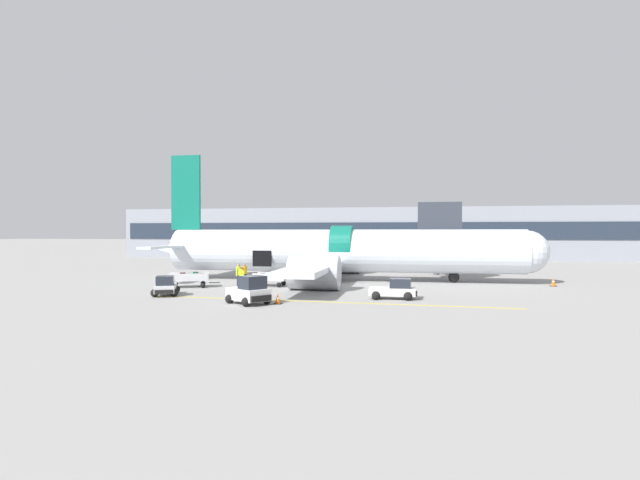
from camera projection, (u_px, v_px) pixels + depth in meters
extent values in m
plane|color=gray|center=(335.00, 286.00, 40.42)|extent=(500.00, 500.00, 0.00)
cube|color=yellow|center=(322.00, 302.00, 30.97)|extent=(23.77, 1.82, 0.01)
cube|color=gray|center=(375.00, 233.00, 85.11)|extent=(85.30, 12.47, 8.30)
cube|color=#232D3D|center=(372.00, 231.00, 78.91)|extent=(83.59, 0.16, 2.66)
cylinder|color=#4C4C51|center=(436.00, 256.00, 50.66)|extent=(0.60, 0.60, 3.79)
cube|color=silver|center=(436.00, 223.00, 50.61)|extent=(2.96, 11.79, 2.96)
cube|color=#333842|center=(439.00, 222.00, 45.40)|extent=(3.85, 1.60, 3.55)
cylinder|color=silver|center=(342.00, 251.00, 44.52)|extent=(31.24, 3.79, 3.79)
sphere|color=silver|center=(527.00, 252.00, 41.74)|extent=(3.60, 3.60, 3.60)
cone|color=silver|center=(179.00, 250.00, 47.30)|extent=(4.36, 3.49, 3.49)
cylinder|color=#0F6B56|center=(342.00, 247.00, 44.48)|extent=(1.87, 3.80, 3.80)
cube|color=#0F6B56|center=(186.00, 193.00, 47.09)|extent=(2.84, 0.28, 7.01)
cube|color=silver|center=(167.00, 247.00, 43.36)|extent=(1.25, 7.73, 0.20)
cube|color=silver|center=(203.00, 245.00, 50.96)|extent=(1.25, 7.73, 0.20)
cube|color=silver|center=(312.00, 268.00, 37.41)|extent=(2.98, 13.81, 0.40)
cube|color=silver|center=(340.00, 258.00, 52.11)|extent=(2.98, 13.81, 0.40)
cylinder|color=#B2B7BF|center=(314.00, 273.00, 37.16)|extent=(3.76, 2.58, 2.58)
cylinder|color=#B2B7BF|center=(342.00, 261.00, 52.30)|extent=(3.76, 2.58, 2.58)
cube|color=black|center=(262.00, 258.00, 43.91)|extent=(1.70, 0.12, 1.40)
cylinder|color=#56565B|center=(454.00, 270.00, 42.82)|extent=(0.22, 0.22, 1.26)
sphere|color=black|center=(454.00, 277.00, 42.83)|extent=(0.94, 0.94, 0.94)
cylinder|color=#56565B|center=(302.00, 270.00, 42.55)|extent=(0.22, 0.22, 1.26)
sphere|color=black|center=(302.00, 277.00, 42.56)|extent=(0.94, 0.94, 0.94)
cylinder|color=#56565B|center=(313.00, 266.00, 47.65)|extent=(0.22, 0.22, 1.26)
sphere|color=black|center=(313.00, 273.00, 47.66)|extent=(0.94, 0.94, 0.94)
cube|color=silver|center=(166.00, 288.00, 34.24)|extent=(2.25, 3.00, 0.51)
cube|color=#232833|center=(165.00, 280.00, 33.77)|extent=(1.50, 1.55, 0.61)
cube|color=black|center=(164.00, 292.00, 32.87)|extent=(1.14, 0.57, 0.26)
sphere|color=black|center=(155.00, 293.00, 33.21)|extent=(0.56, 0.56, 0.56)
sphere|color=black|center=(174.00, 292.00, 33.48)|extent=(0.56, 0.56, 0.56)
sphere|color=black|center=(158.00, 290.00, 35.01)|extent=(0.56, 0.56, 0.56)
sphere|color=black|center=(176.00, 289.00, 35.28)|extent=(0.56, 0.56, 0.56)
cube|color=silver|center=(392.00, 292.00, 32.26)|extent=(2.97, 1.23, 0.50)
cube|color=#232833|center=(400.00, 283.00, 32.16)|extent=(1.34, 1.04, 0.60)
cube|color=black|center=(416.00, 294.00, 31.99)|extent=(0.12, 1.11, 0.25)
sphere|color=black|center=(408.00, 296.00, 31.51)|extent=(0.56, 0.56, 0.56)
sphere|color=black|center=(408.00, 294.00, 32.66)|extent=(0.56, 0.56, 0.56)
sphere|color=black|center=(376.00, 295.00, 31.87)|extent=(0.56, 0.56, 0.56)
sphere|color=black|center=(377.00, 293.00, 33.02)|extent=(0.56, 0.56, 0.56)
cube|color=white|center=(248.00, 294.00, 30.11)|extent=(3.03, 2.84, 0.71)
cube|color=#232833|center=(252.00, 282.00, 29.75)|extent=(1.75, 1.77, 0.78)
cube|color=black|center=(261.00, 299.00, 29.10)|extent=(0.96, 1.19, 0.36)
sphere|color=black|center=(246.00, 302.00, 28.95)|extent=(0.56, 0.56, 0.56)
sphere|color=black|center=(267.00, 300.00, 29.95)|extent=(0.56, 0.56, 0.56)
sphere|color=black|center=(230.00, 299.00, 30.28)|extent=(0.56, 0.56, 0.56)
sphere|color=black|center=(250.00, 297.00, 31.27)|extent=(0.56, 0.56, 0.56)
cube|color=silver|center=(270.00, 280.00, 39.98)|extent=(2.60, 1.51, 0.05)
cube|color=silver|center=(286.00, 276.00, 39.76)|extent=(0.07, 1.50, 0.55)
cube|color=silver|center=(268.00, 277.00, 39.27)|extent=(2.54, 0.07, 0.55)
cube|color=silver|center=(273.00, 275.00, 40.69)|extent=(2.54, 0.07, 0.55)
cube|color=#333338|center=(291.00, 283.00, 39.68)|extent=(0.90, 0.09, 0.06)
sphere|color=black|center=(279.00, 285.00, 39.09)|extent=(0.40, 0.40, 0.40)
sphere|color=black|center=(283.00, 283.00, 40.57)|extent=(0.40, 0.40, 0.40)
sphere|color=black|center=(257.00, 284.00, 39.40)|extent=(0.40, 0.40, 0.40)
sphere|color=black|center=(262.00, 283.00, 40.88)|extent=(0.40, 0.40, 0.40)
cube|color=black|center=(263.00, 276.00, 40.32)|extent=(0.41, 0.31, 0.50)
cube|color=black|center=(271.00, 276.00, 39.97)|extent=(0.57, 0.29, 0.56)
cube|color=silver|center=(189.00, 280.00, 39.17)|extent=(3.46, 2.64, 0.05)
cube|color=silver|center=(208.00, 276.00, 39.48)|extent=(0.66, 1.50, 0.54)
cube|color=silver|center=(188.00, 277.00, 38.42)|extent=(2.82, 1.20, 0.54)
cube|color=silver|center=(189.00, 275.00, 39.92)|extent=(2.82, 1.20, 0.54)
cube|color=#333338|center=(215.00, 283.00, 39.59)|extent=(0.86, 0.42, 0.06)
sphere|color=black|center=(203.00, 285.00, 38.63)|extent=(0.40, 0.40, 0.40)
sphere|color=black|center=(203.00, 283.00, 40.18)|extent=(0.40, 0.40, 0.40)
sphere|color=black|center=(174.00, 286.00, 38.17)|extent=(0.40, 0.40, 0.40)
sphere|color=black|center=(175.00, 284.00, 39.73)|extent=(0.40, 0.40, 0.40)
cube|color=black|center=(188.00, 277.00, 39.41)|extent=(0.54, 0.48, 0.36)
cube|color=#4C1E1E|center=(183.00, 276.00, 39.28)|extent=(0.45, 0.31, 0.57)
cube|color=#4C1E1E|center=(201.00, 277.00, 39.03)|extent=(0.46, 0.42, 0.53)
cube|color=#14472D|center=(196.00, 276.00, 39.62)|extent=(0.41, 0.31, 0.59)
cylinder|color=#1E2338|center=(245.00, 279.00, 41.70)|extent=(0.36, 0.36, 0.83)
cylinder|color=orange|center=(245.00, 270.00, 41.69)|extent=(0.47, 0.47, 0.65)
sphere|color=#9E7556|center=(244.00, 265.00, 41.69)|extent=(0.23, 0.23, 0.23)
cylinder|color=orange|center=(246.00, 271.00, 41.91)|extent=(0.15, 0.15, 0.60)
cylinder|color=orange|center=(243.00, 271.00, 41.48)|extent=(0.15, 0.15, 0.60)
cylinder|color=#2D2D33|center=(242.00, 282.00, 38.94)|extent=(0.41, 0.41, 0.80)
cylinder|color=#CCE523|center=(242.00, 273.00, 38.93)|extent=(0.52, 0.52, 0.63)
sphere|color=brown|center=(242.00, 268.00, 38.92)|extent=(0.22, 0.22, 0.22)
cylinder|color=#CCE523|center=(243.00, 274.00, 38.77)|extent=(0.17, 0.17, 0.58)
cylinder|color=#CCE523|center=(240.00, 274.00, 39.09)|extent=(0.17, 0.17, 0.58)
cylinder|color=#1E2338|center=(324.00, 280.00, 41.03)|extent=(0.37, 0.37, 0.78)
cylinder|color=orange|center=(324.00, 272.00, 41.02)|extent=(0.47, 0.47, 0.62)
sphere|color=#9E7556|center=(324.00, 267.00, 41.01)|extent=(0.22, 0.22, 0.22)
cylinder|color=orange|center=(327.00, 272.00, 40.91)|extent=(0.15, 0.15, 0.57)
cylinder|color=orange|center=(322.00, 272.00, 41.13)|extent=(0.15, 0.15, 0.57)
cylinder|color=#1E2338|center=(239.00, 281.00, 40.11)|extent=(0.41, 0.41, 0.87)
cylinder|color=#CCE523|center=(239.00, 271.00, 40.10)|extent=(0.52, 0.52, 0.69)
sphere|color=#9E7556|center=(239.00, 265.00, 40.09)|extent=(0.24, 0.24, 0.24)
cylinder|color=#CCE523|center=(241.00, 272.00, 40.31)|extent=(0.17, 0.17, 0.63)
cylinder|color=#CCE523|center=(237.00, 272.00, 39.89)|extent=(0.17, 0.17, 0.63)
cube|color=#2D2D33|center=(262.00, 285.00, 37.62)|extent=(0.43, 0.28, 0.65)
cube|color=black|center=(262.00, 280.00, 37.61)|extent=(0.26, 0.06, 0.12)
cube|color=black|center=(553.00, 286.00, 39.95)|extent=(0.52, 0.52, 0.03)
cone|color=orange|center=(553.00, 282.00, 39.95)|extent=(0.39, 0.39, 0.70)
cylinder|color=white|center=(553.00, 281.00, 39.95)|extent=(0.22, 0.22, 0.08)
cube|color=black|center=(278.00, 304.00, 30.05)|extent=(0.47, 0.47, 0.03)
cone|color=orange|center=(278.00, 299.00, 30.05)|extent=(0.35, 0.35, 0.65)
cylinder|color=white|center=(278.00, 298.00, 30.05)|extent=(0.20, 0.20, 0.08)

